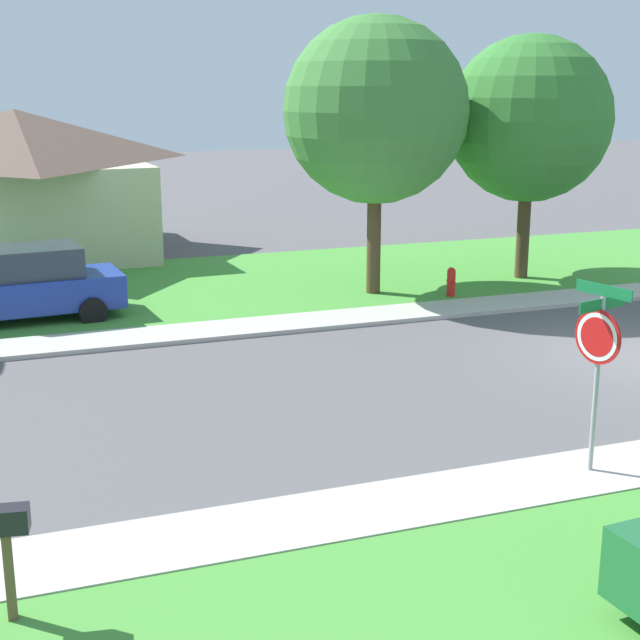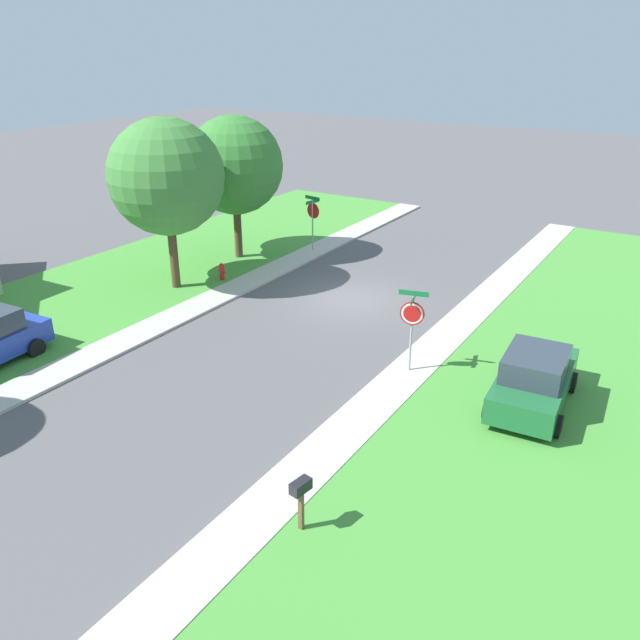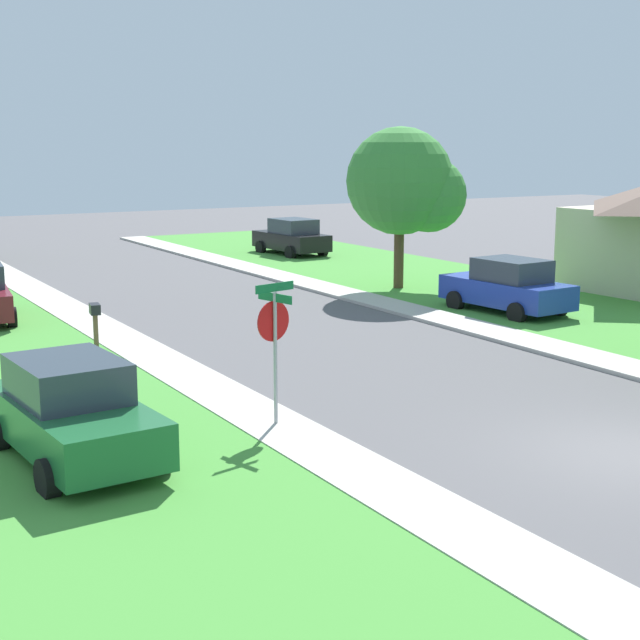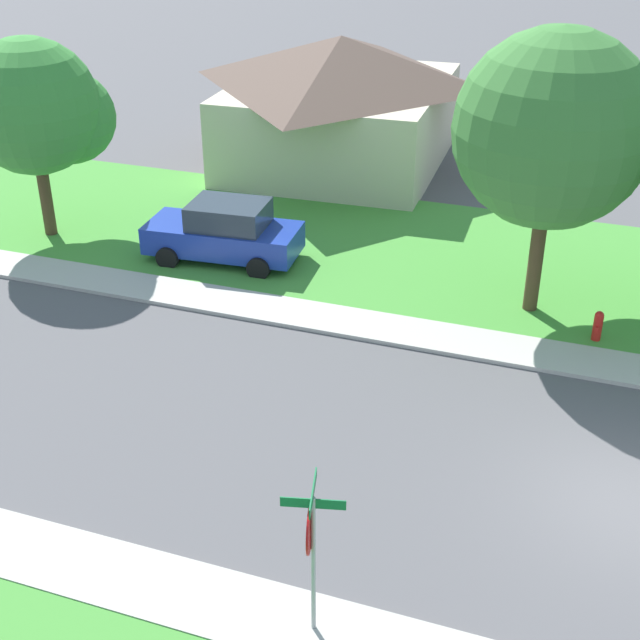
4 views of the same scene
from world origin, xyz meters
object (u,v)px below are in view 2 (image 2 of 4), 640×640
object	(u,v)px
car_green_kerbside_mid	(534,379)
fire_hydrant	(222,272)
mailbox	(301,493)
stop_sign_near_corner	(313,214)
tree_across_left	(233,167)
stop_sign_far_corner	(412,318)
tree_sidewalk_far	(165,179)

from	to	relation	value
car_green_kerbside_mid	fire_hydrant	size ratio (longest dim) A/B	5.32
car_green_kerbside_mid	mailbox	size ratio (longest dim) A/B	3.37
stop_sign_near_corner	fire_hydrant	xyz separation A→B (m)	(1.00, 5.81, -1.45)
fire_hydrant	tree_across_left	bearing A→B (deg)	-61.76
stop_sign_far_corner	tree_sidewalk_far	bearing A→B (deg)	-8.98
stop_sign_far_corner	fire_hydrant	world-z (taller)	stop_sign_far_corner
tree_across_left	mailbox	world-z (taller)	tree_across_left
tree_across_left	fire_hydrant	xyz separation A→B (m)	(-1.69, 3.15, -3.85)
stop_sign_far_corner	car_green_kerbside_mid	distance (m)	3.95
stop_sign_far_corner	car_green_kerbside_mid	xyz separation A→B (m)	(-3.82, -0.02, -1.01)
tree_sidewalk_far	mailbox	size ratio (longest dim) A/B	5.37
tree_sidewalk_far	fire_hydrant	bearing A→B (deg)	-131.43
stop_sign_far_corner	tree_across_left	world-z (taller)	tree_across_left
stop_sign_far_corner	tree_sidewalk_far	size ratio (longest dim) A/B	0.39
stop_sign_near_corner	mailbox	distance (m)	20.00
stop_sign_near_corner	tree_sidewalk_far	distance (m)	8.15
tree_across_left	tree_sidewalk_far	world-z (taller)	tree_sidewalk_far
tree_across_left	tree_sidewalk_far	distance (m)	4.70
stop_sign_far_corner	tree_across_left	bearing A→B (deg)	-28.26
car_green_kerbside_mid	tree_sidewalk_far	xyz separation A→B (m)	(15.65, -1.85, 3.69)
fire_hydrant	mailbox	distance (m)	16.08
stop_sign_far_corner	car_green_kerbside_mid	bearing A→B (deg)	-179.75
fire_hydrant	mailbox	bearing A→B (deg)	135.97
fire_hydrant	stop_sign_near_corner	bearing A→B (deg)	-99.79
tree_across_left	fire_hydrant	world-z (taller)	tree_across_left
car_green_kerbside_mid	tree_across_left	xyz separation A→B (m)	(16.00, -6.53, 3.42)
stop_sign_far_corner	car_green_kerbside_mid	size ratio (longest dim) A/B	0.63
car_green_kerbside_mid	mailbox	world-z (taller)	car_green_kerbside_mid
tree_across_left	stop_sign_far_corner	bearing A→B (deg)	151.74
stop_sign_near_corner	tree_across_left	distance (m)	4.48
tree_across_left	tree_sidewalk_far	size ratio (longest dim) A/B	0.95
car_green_kerbside_mid	stop_sign_far_corner	bearing A→B (deg)	0.25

